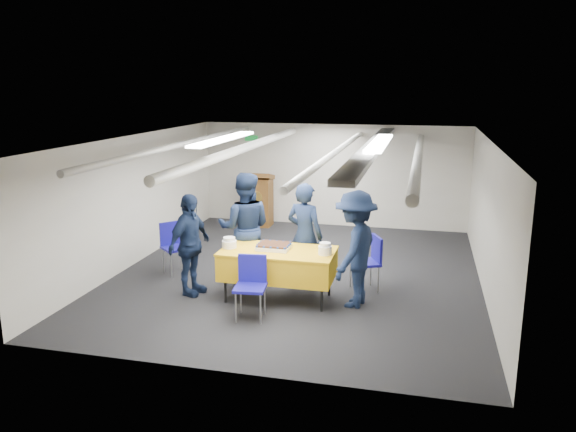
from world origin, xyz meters
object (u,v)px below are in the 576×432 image
object	(u,v)px
sailor_c	(190,245)
sailor_b	(245,228)
serving_table	(278,264)
podium	(259,199)
sheet_cake	(274,246)
sailor_d	(355,249)
chair_left	(174,242)
chair_near	(251,280)
chair_right	(370,257)
sailor_a	(305,236)

from	to	relation	value
sailor_c	sailor_b	bearing A→B (deg)	-26.40
serving_table	podium	world-z (taller)	podium
sheet_cake	sailor_d	world-z (taller)	sailor_d
sheet_cake	chair_left	size ratio (longest dim) A/B	0.57
sailor_b	sailor_c	distance (m)	0.99
sailor_b	chair_near	bearing A→B (deg)	100.07
serving_table	sailor_b	xyz separation A→B (m)	(-0.73, 0.65, 0.34)
chair_right	sailor_b	distance (m)	2.06
serving_table	sailor_c	xyz separation A→B (m)	(-1.36, -0.10, 0.23)
chair_left	sailor_c	bearing A→B (deg)	-52.47
sailor_a	sailor_d	distance (m)	1.05
podium	chair_right	size ratio (longest dim) A/B	1.44
sailor_d	podium	bearing A→B (deg)	-133.92
sheet_cake	sailor_a	world-z (taller)	sailor_a
serving_table	sailor_d	size ratio (longest dim) A/B	0.99
serving_table	sheet_cake	size ratio (longest dim) A/B	3.41
sheet_cake	chair_near	size ratio (longest dim) A/B	0.57
sailor_d	chair_near	bearing A→B (deg)	-47.08
sailor_c	serving_table	bearing A→B (deg)	-71.67
podium	sailor_d	bearing A→B (deg)	-57.43
chair_right	sailor_b	bearing A→B (deg)	-177.83
podium	sailor_c	xyz separation A→B (m)	(0.19, -4.37, 0.17)
sailor_c	sailor_a	bearing A→B (deg)	-51.87
chair_right	chair_left	bearing A→B (deg)	178.71
podium	sailor_b	bearing A→B (deg)	-77.06
serving_table	sailor_d	world-z (taller)	sailor_d
chair_right	sailor_d	xyz separation A→B (m)	(-0.16, -0.68, 0.32)
chair_near	sheet_cake	bearing A→B (deg)	80.85
serving_table	sailor_c	size ratio (longest dim) A/B	1.07
chair_near	chair_left	world-z (taller)	same
chair_near	sailor_a	distance (m)	1.45
chair_near	chair_left	xyz separation A→B (m)	(-1.86, 1.51, 0.00)
sheet_cake	sailor_c	distance (m)	1.30
podium	sailor_a	xyz separation A→B (m)	(1.83, -3.64, 0.23)
serving_table	sailor_b	bearing A→B (deg)	138.36
sheet_cake	podium	size ratio (longest dim) A/B	0.40
sheet_cake	sailor_a	bearing A→B (deg)	59.22
sailor_a	podium	bearing A→B (deg)	-46.04
sailor_a	sailor_c	bearing A→B (deg)	41.42
chair_left	sailor_b	xyz separation A→B (m)	(1.33, -0.15, 0.37)
serving_table	chair_left	world-z (taller)	chair_left
sheet_cake	chair_near	distance (m)	0.81
sailor_a	chair_right	bearing A→B (deg)	-157.55
podium	chair_near	bearing A→B (deg)	-74.71
sheet_cake	sailor_a	distance (m)	0.68
serving_table	sailor_b	size ratio (longest dim) A/B	0.93
serving_table	sailor_a	size ratio (longest dim) A/B	1.00
sailor_a	sailor_c	xyz separation A→B (m)	(-1.63, -0.73, -0.06)
podium	chair_left	xyz separation A→B (m)	(-0.50, -3.47, -0.08)
podium	sailor_d	size ratio (longest dim) A/B	0.73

